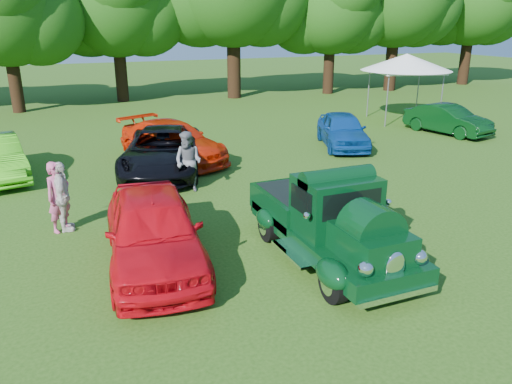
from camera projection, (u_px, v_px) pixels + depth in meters
name	position (u px, v px, depth m)	size (l,w,h in m)	color
ground	(282.00, 250.00, 11.97)	(120.00, 120.00, 0.00)	#244A11
hero_pickup	(329.00, 222.00, 11.35)	(2.42, 5.19, 2.03)	black
red_convertible	(154.00, 230.00, 10.99)	(2.02, 5.01, 1.71)	red
back_car_black	(162.00, 151.00, 17.91)	(2.62, 5.69, 1.58)	black
back_car_orange	(173.00, 142.00, 19.36)	(2.14, 5.26, 1.53)	red
back_car_blue	(343.00, 130.00, 21.58)	(1.75, 4.36, 1.48)	navy
back_car_green	(448.00, 119.00, 24.11)	(1.48, 4.23, 1.39)	black
spectator_pink	(59.00, 197.00, 12.80)	(0.68, 0.45, 1.87)	#B84B77
spectator_grey	(188.00, 162.00, 15.87)	(0.94, 0.73, 1.94)	slate
spectator_white	(62.00, 197.00, 12.82)	(1.09, 0.45, 1.86)	beige
canopy_tent	(406.00, 63.00, 26.46)	(5.90, 5.90, 3.57)	white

